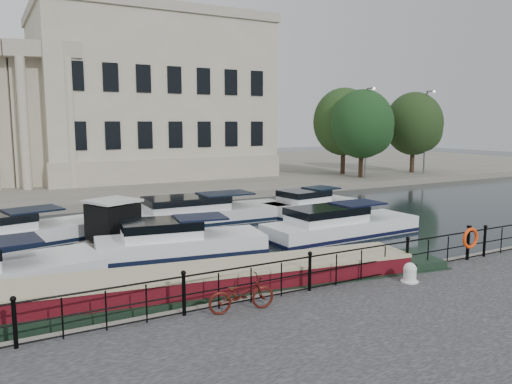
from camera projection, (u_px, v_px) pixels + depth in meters
ground_plane at (271, 287)px, 17.06m from camera, size 160.00×160.00×0.00m
far_bank at (77, 175)px, 50.84m from camera, size 120.00×42.00×0.55m
railing at (310, 270)px, 14.94m from camera, size 24.14×0.14×1.22m
civic_building at (70, 106)px, 45.70m from camera, size 53.55×31.84×16.85m
lamp_posts at (398, 131)px, 46.77m from camera, size 8.24×1.55×8.07m
bicycle at (241, 294)px, 13.32m from camera, size 1.91×0.86×0.97m
mooring_bollard at (410, 273)px, 15.81m from camera, size 0.56×0.56×0.63m
life_ring_post at (470, 239)px, 18.25m from camera, size 0.79×0.20×1.29m
narrowboat at (218, 293)px, 15.38m from camera, size 16.32×4.38×1.59m
harbour_hut at (113, 224)px, 22.75m from camera, size 3.41×3.17×2.17m
cabin_cruisers at (177, 233)px, 23.70m from camera, size 25.77×10.42×1.99m
trees at (375, 125)px, 47.83m from camera, size 13.33×9.07×8.36m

